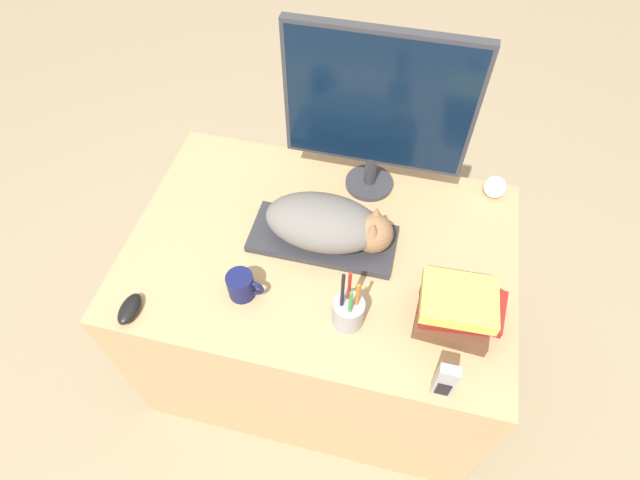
{
  "coord_description": "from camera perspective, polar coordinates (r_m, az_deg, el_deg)",
  "views": [
    {
      "loc": [
        0.2,
        -0.45,
        1.92
      ],
      "look_at": [
        0.0,
        0.37,
        0.78
      ],
      "focal_mm": 28.0,
      "sensor_mm": 36.0,
      "label": 1
    }
  ],
  "objects": [
    {
      "name": "monitor",
      "position": [
        1.43,
        6.61,
        14.85
      ],
      "size": [
        0.53,
        0.15,
        0.55
      ],
      "color": "#333338",
      "rests_on": "desk"
    },
    {
      "name": "keyboard",
      "position": [
        1.48,
        0.43,
        0.13
      ],
      "size": [
        0.43,
        0.18,
        0.02
      ],
      "color": "#2D2D33",
      "rests_on": "desk"
    },
    {
      "name": "ground_plane",
      "position": [
        1.99,
        -2.77,
        -22.49
      ],
      "size": [
        12.0,
        12.0,
        0.0
      ],
      "primitive_type": "plane",
      "color": "#998466"
    },
    {
      "name": "pen_cup",
      "position": [
        1.31,
        3.25,
        -8.14
      ],
      "size": [
        0.08,
        0.08,
        0.23
      ],
      "color": "#939399",
      "rests_on": "desk"
    },
    {
      "name": "baseball",
      "position": [
        1.68,
        19.35,
        5.74
      ],
      "size": [
        0.07,
        0.07,
        0.07
      ],
      "color": "silver",
      "rests_on": "desk"
    },
    {
      "name": "book_stack",
      "position": [
        1.33,
        15.33,
        -7.63
      ],
      "size": [
        0.22,
        0.17,
        0.14
      ],
      "color": "brown",
      "rests_on": "desk"
    },
    {
      "name": "computer_mouse",
      "position": [
        1.44,
        -20.94,
        -7.36
      ],
      "size": [
        0.05,
        0.1,
        0.03
      ],
      "color": "black",
      "rests_on": "desk"
    },
    {
      "name": "cat",
      "position": [
        1.42,
        1.36,
        1.84
      ],
      "size": [
        0.37,
        0.19,
        0.14
      ],
      "color": "#66605B",
      "rests_on": "keyboard"
    },
    {
      "name": "desk",
      "position": [
        1.79,
        0.07,
        -7.7
      ],
      "size": [
        1.14,
        0.78,
        0.72
      ],
      "color": "tan",
      "rests_on": "ground_plane"
    },
    {
      "name": "phone",
      "position": [
        1.25,
        14.1,
        -15.38
      ],
      "size": [
        0.05,
        0.03,
        0.13
      ],
      "color": "#99999E",
      "rests_on": "desk"
    },
    {
      "name": "coffee_mug",
      "position": [
        1.38,
        -8.92,
        -5.16
      ],
      "size": [
        0.1,
        0.07,
        0.08
      ],
      "color": "#141947",
      "rests_on": "desk"
    }
  ]
}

